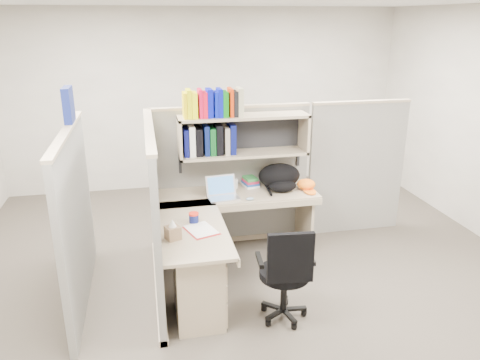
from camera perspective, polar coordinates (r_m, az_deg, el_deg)
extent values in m
plane|color=#353029|center=(4.91, 0.96, -11.93)|extent=(6.00, 6.00, 0.00)
plane|color=#A59F95|center=(7.26, -4.25, 9.71)|extent=(6.00, 0.00, 6.00)
cube|color=slate|center=(5.37, -1.09, 0.32)|extent=(1.80, 0.06, 1.60)
cube|color=tan|center=(5.17, -1.15, 8.90)|extent=(1.80, 0.08, 0.03)
cube|color=slate|center=(4.45, -10.38, -4.11)|extent=(0.06, 1.80, 1.60)
cube|color=tan|center=(4.20, -11.04, 6.16)|extent=(0.08, 1.80, 0.03)
cube|color=slate|center=(4.50, -19.34, -4.66)|extent=(0.06, 1.80, 1.60)
cube|color=slate|center=(5.85, 14.01, 1.31)|extent=(1.20, 0.06, 1.60)
cube|color=navy|center=(4.56, -20.20, 8.60)|extent=(0.07, 0.27, 0.32)
cube|color=white|center=(4.45, -10.33, 1.40)|extent=(0.00, 0.21, 0.28)
cube|color=gray|center=(5.01, 0.42, 7.76)|extent=(1.40, 0.34, 0.03)
cube|color=gray|center=(5.11, 0.41, 3.24)|extent=(1.40, 0.34, 0.03)
cube|color=gray|center=(4.96, -7.38, 5.05)|extent=(0.03, 0.34, 0.44)
cube|color=gray|center=(5.24, 7.80, 5.79)|extent=(0.03, 0.34, 0.44)
cube|color=black|center=(5.21, 0.04, 5.89)|extent=(1.38, 0.01, 0.41)
cube|color=#E2C904|center=(4.87, -6.77, 9.04)|extent=(0.03, 0.20, 0.26)
cube|color=#DBDE04|center=(4.87, -6.26, 9.24)|extent=(0.05, 0.20, 0.29)
cube|color=#FBFF05|center=(4.88, -5.63, 9.10)|extent=(0.06, 0.20, 0.26)
cube|color=#C60734|center=(4.88, -4.89, 9.31)|extent=(0.04, 0.20, 0.29)
cube|color=red|center=(4.89, -4.38, 9.16)|extent=(0.05, 0.20, 0.26)
cube|color=#050CA7|center=(4.90, -3.76, 9.36)|extent=(0.06, 0.20, 0.29)
cube|color=#0513A9|center=(4.91, -3.02, 9.22)|extent=(0.04, 0.20, 0.26)
cube|color=#050EA0|center=(4.91, -2.52, 9.42)|extent=(0.04, 0.20, 0.29)
cube|color=#07640D|center=(4.92, -1.90, 9.27)|extent=(0.06, 0.20, 0.26)
cube|color=red|center=(4.93, -1.17, 9.47)|extent=(0.04, 0.20, 0.29)
cube|color=black|center=(4.94, -0.68, 9.32)|extent=(0.05, 0.20, 0.26)
cube|color=tan|center=(4.95, -0.07, 9.51)|extent=(0.06, 0.20, 0.29)
cube|color=#070A4B|center=(4.99, -6.63, 4.65)|extent=(0.05, 0.24, 0.29)
cube|color=silver|center=(5.00, -5.93, 4.86)|extent=(0.06, 0.24, 0.32)
cube|color=black|center=(5.01, -5.10, 4.74)|extent=(0.07, 0.24, 0.29)
cube|color=#071349|center=(5.01, -4.17, 4.96)|extent=(0.05, 0.24, 0.32)
cube|color=#094318|center=(5.02, -3.47, 4.84)|extent=(0.06, 0.24, 0.29)
cube|color=black|center=(5.03, -2.66, 5.05)|extent=(0.07, 0.24, 0.32)
cube|color=gray|center=(5.05, -1.73, 4.93)|extent=(0.05, 0.24, 0.29)
cube|color=#070D4F|center=(5.06, -1.04, 5.13)|extent=(0.06, 0.24, 0.32)
cube|color=gray|center=(5.10, -0.40, -1.76)|extent=(1.74, 0.60, 0.03)
cube|color=gray|center=(4.32, -5.83, -5.87)|extent=(0.60, 1.34, 0.03)
cube|color=gray|center=(4.84, 0.31, -3.38)|extent=(1.74, 0.02, 0.07)
cube|color=gray|center=(4.37, -1.88, -5.97)|extent=(0.02, 1.34, 0.07)
cube|color=gray|center=(4.19, -5.12, -12.52)|extent=(0.40, 0.55, 0.68)
cube|color=tan|center=(4.11, -2.26, -9.88)|extent=(0.02, 0.50, 0.16)
cube|color=tan|center=(4.20, -2.22, -12.02)|extent=(0.02, 0.50, 0.16)
cube|color=tan|center=(4.32, -2.19, -14.52)|extent=(0.02, 0.50, 0.22)
cube|color=#B2B2B7|center=(4.11, -2.12, -9.86)|extent=(0.01, 0.12, 0.01)
cube|color=gray|center=(5.46, 7.83, -4.60)|extent=(0.03, 0.55, 0.70)
cylinder|color=#0E1655|center=(4.39, -5.65, -4.66)|extent=(0.09, 0.09, 0.08)
cylinder|color=red|center=(4.37, -5.67, -4.13)|extent=(0.09, 0.09, 0.02)
ellipsoid|color=#7D9AB1|center=(4.89, 1.22, -2.31)|extent=(0.09, 0.07, 0.03)
cylinder|color=silver|center=(5.23, -0.64, -0.46)|extent=(0.07, 0.07, 0.10)
cylinder|color=black|center=(4.13, 5.44, -11.25)|extent=(0.44, 0.44, 0.07)
cube|color=black|center=(3.84, 6.18, -9.43)|extent=(0.38, 0.08, 0.44)
cylinder|color=black|center=(4.23, 5.36, -13.37)|extent=(0.06, 0.06, 0.38)
cylinder|color=black|center=(4.35, 5.27, -15.80)|extent=(0.42, 0.42, 0.10)
cube|color=black|center=(4.03, 2.41, -9.72)|extent=(0.06, 0.25, 0.04)
cube|color=black|center=(4.11, 8.53, -9.29)|extent=(0.06, 0.25, 0.04)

